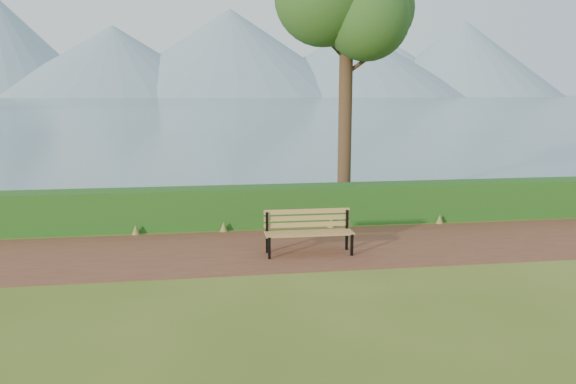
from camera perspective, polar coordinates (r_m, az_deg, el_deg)
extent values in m
plane|color=#435819|center=(12.02, -0.89, -6.21)|extent=(140.00, 140.00, 0.00)
cube|color=#5B2E1F|center=(12.31, -1.08, -5.80)|extent=(40.00, 3.40, 0.01)
cube|color=#1A3F12|center=(14.41, -2.30, -1.42)|extent=(32.00, 0.85, 1.00)
cube|color=slate|center=(271.46, -8.46, 9.31)|extent=(700.00, 510.00, 0.00)
cone|color=gray|center=(411.13, -17.27, 12.56)|extent=(160.00, 160.00, 48.00)
cone|color=gray|center=(417.90, -5.88, 13.86)|extent=(190.00, 190.00, 62.00)
cone|color=gray|center=(426.84, 6.65, 12.96)|extent=(170.00, 170.00, 50.00)
cone|color=gray|center=(467.85, 17.30, 12.82)|extent=(150.00, 150.00, 58.00)
cone|color=gray|center=(441.74, -9.99, 11.81)|extent=(120.00, 120.00, 35.00)
cone|color=gray|center=(462.30, 10.70, 12.01)|extent=(130.00, 130.00, 40.00)
cube|color=black|center=(11.53, -1.91, -5.74)|extent=(0.05, 0.06, 0.46)
cube|color=black|center=(11.91, -2.15, -4.16)|extent=(0.05, 0.06, 0.89)
cube|color=black|center=(11.69, -2.04, -4.49)|extent=(0.06, 0.54, 0.05)
cube|color=black|center=(11.83, 6.50, -5.38)|extent=(0.05, 0.06, 0.46)
cube|color=black|center=(12.20, 5.99, -3.87)|extent=(0.05, 0.06, 0.89)
cube|color=black|center=(11.99, 6.25, -4.17)|extent=(0.06, 0.54, 0.05)
cube|color=olive|center=(11.62, 2.33, -4.43)|extent=(1.86, 0.12, 0.04)
cube|color=olive|center=(11.74, 2.22, -4.27)|extent=(1.86, 0.12, 0.04)
cube|color=olive|center=(11.87, 2.11, -4.12)|extent=(1.86, 0.12, 0.04)
cube|color=olive|center=(11.99, 2.00, -3.96)|extent=(1.86, 0.12, 0.04)
cube|color=olive|center=(12.02, 1.95, -3.32)|extent=(1.86, 0.07, 0.11)
cube|color=olive|center=(11.99, 1.95, -2.65)|extent=(1.86, 0.07, 0.11)
cube|color=olive|center=(11.96, 1.96, -1.97)|extent=(1.86, 0.07, 0.11)
cylinder|color=#372516|center=(15.99, 5.87, 10.21)|extent=(0.38, 0.38, 6.84)
sphere|color=#224C19|center=(16.77, 8.39, 17.96)|extent=(2.47, 2.47, 2.47)
sphere|color=#224C19|center=(15.63, 8.05, 17.15)|extent=(2.28, 2.28, 2.28)
cylinder|color=#372516|center=(16.12, 7.43, 12.88)|extent=(1.00, 0.11, 0.75)
cylinder|color=#372516|center=(16.04, 4.51, 14.64)|extent=(0.77, 0.36, 0.68)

